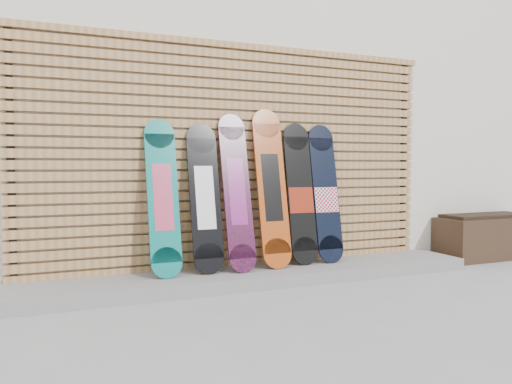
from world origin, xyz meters
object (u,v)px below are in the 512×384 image
(snowboard_1, at_px, (205,198))
(snowboard_3, at_px, (272,187))
(snowboard_5, at_px, (326,194))
(snowboard_0, at_px, (163,197))
(snowboard_4, at_px, (300,194))
(planter_box, at_px, (485,237))
(snowboard_2, at_px, (237,191))

(snowboard_1, height_order, snowboard_3, snowboard_3)
(snowboard_3, bearing_deg, snowboard_5, 2.26)
(snowboard_0, bearing_deg, snowboard_4, 1.18)
(snowboard_4, bearing_deg, planter_box, -1.43)
(snowboard_3, distance_m, snowboard_4, 0.34)
(snowboard_0, xyz_separation_m, snowboard_1, (0.39, 0.01, -0.01))
(snowboard_0, relative_size, snowboard_3, 0.91)
(snowboard_2, bearing_deg, snowboard_1, 174.26)
(planter_box, height_order, snowboard_0, snowboard_0)
(snowboard_1, distance_m, snowboard_5, 1.29)
(planter_box, xyz_separation_m, snowboard_3, (-2.77, 0.03, 0.63))
(planter_box, xyz_separation_m, snowboard_1, (-3.44, 0.04, 0.55))
(snowboard_5, bearing_deg, snowboard_0, -179.23)
(snowboard_3, distance_m, snowboard_5, 0.63)
(snowboard_1, relative_size, snowboard_3, 0.89)
(snowboard_2, bearing_deg, snowboard_0, 178.49)
(snowboard_3, bearing_deg, snowboard_0, 179.89)
(snowboard_2, distance_m, snowboard_5, 0.99)
(snowboard_3, relative_size, snowboard_4, 1.09)
(planter_box, relative_size, snowboard_3, 0.76)
(snowboard_0, relative_size, snowboard_5, 1.00)
(snowboard_0, xyz_separation_m, snowboard_3, (1.06, -0.00, 0.07))
(snowboard_1, distance_m, snowboard_4, 1.00)
(snowboard_4, bearing_deg, snowboard_2, -176.16)
(snowboard_1, bearing_deg, planter_box, -0.74)
(snowboard_1, bearing_deg, snowboard_3, -1.21)
(snowboard_0, height_order, snowboard_4, snowboard_4)
(snowboard_5, bearing_deg, snowboard_4, 178.79)
(snowboard_0, bearing_deg, snowboard_5, 0.77)
(planter_box, relative_size, snowboard_5, 0.84)
(snowboard_4, height_order, snowboard_5, snowboard_4)
(planter_box, xyz_separation_m, snowboard_0, (-3.83, 0.03, 0.56))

